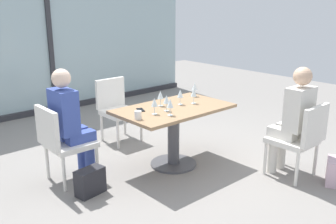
% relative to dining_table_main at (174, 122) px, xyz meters
% --- Properties ---
extents(ground_plane, '(12.00, 12.00, 0.00)m').
position_rel_dining_table_main_xyz_m(ground_plane, '(0.00, 0.00, -0.54)').
color(ground_plane, gray).
extents(window_wall_backdrop, '(5.95, 0.10, 2.70)m').
position_rel_dining_table_main_xyz_m(window_wall_backdrop, '(0.00, 3.20, 0.67)').
color(window_wall_backdrop, '#9FB7BC').
rests_on(window_wall_backdrop, ground_plane).
extents(dining_table_main, '(1.35, 0.81, 0.73)m').
position_rel_dining_table_main_xyz_m(dining_table_main, '(0.00, 0.00, 0.00)').
color(dining_table_main, '#997551').
rests_on(dining_table_main, ground_plane).
extents(chair_far_left, '(0.50, 0.46, 0.87)m').
position_rel_dining_table_main_xyz_m(chair_far_left, '(-1.20, 0.47, -0.05)').
color(chair_far_left, silver).
rests_on(chair_far_left, ground_plane).
extents(chair_front_right, '(0.46, 0.50, 0.87)m').
position_rel_dining_table_main_xyz_m(chair_front_right, '(0.81, -1.19, -0.05)').
color(chair_front_right, silver).
rests_on(chair_front_right, ground_plane).
extents(chair_near_window, '(0.46, 0.51, 0.87)m').
position_rel_dining_table_main_xyz_m(chair_near_window, '(0.00, 1.19, -0.05)').
color(chair_near_window, silver).
rests_on(chair_near_window, ground_plane).
extents(person_far_left, '(0.39, 0.34, 1.26)m').
position_rel_dining_table_main_xyz_m(person_far_left, '(-1.09, 0.47, 0.16)').
color(person_far_left, '#384C9E').
rests_on(person_far_left, ground_plane).
extents(person_front_right, '(0.34, 0.39, 1.26)m').
position_rel_dining_table_main_xyz_m(person_front_right, '(0.81, -1.08, 0.16)').
color(person_front_right, silver).
rests_on(person_front_right, ground_plane).
extents(wine_glass_0, '(0.07, 0.07, 0.18)m').
position_rel_dining_table_main_xyz_m(wine_glass_0, '(-0.16, -0.06, 0.32)').
color(wine_glass_0, silver).
rests_on(wine_glass_0, dining_table_main).
extents(wine_glass_1, '(0.07, 0.07, 0.18)m').
position_rel_dining_table_main_xyz_m(wine_glass_1, '(0.55, 0.20, 0.32)').
color(wine_glass_1, silver).
rests_on(wine_glass_1, dining_table_main).
extents(wine_glass_2, '(0.07, 0.07, 0.18)m').
position_rel_dining_table_main_xyz_m(wine_glass_2, '(-0.25, -0.21, 0.32)').
color(wine_glass_2, silver).
rests_on(wine_glass_2, dining_table_main).
extents(wine_glass_3, '(0.07, 0.07, 0.18)m').
position_rel_dining_table_main_xyz_m(wine_glass_3, '(0.14, 0.04, 0.32)').
color(wine_glass_3, silver).
rests_on(wine_glass_3, dining_table_main).
extents(wine_glass_4, '(0.07, 0.07, 0.18)m').
position_rel_dining_table_main_xyz_m(wine_glass_4, '(-0.35, -0.07, 0.32)').
color(wine_glass_4, silver).
rests_on(wine_glass_4, dining_table_main).
extents(wine_glass_5, '(0.07, 0.07, 0.18)m').
position_rel_dining_table_main_xyz_m(wine_glass_5, '(0.30, -0.03, 0.32)').
color(wine_glass_5, silver).
rests_on(wine_glass_5, dining_table_main).
extents(wine_glass_6, '(0.07, 0.07, 0.18)m').
position_rel_dining_table_main_xyz_m(wine_glass_6, '(-0.08, 0.15, 0.32)').
color(wine_glass_6, silver).
rests_on(wine_glass_6, dining_table_main).
extents(coffee_cup, '(0.08, 0.08, 0.09)m').
position_rel_dining_table_main_xyz_m(coffee_cup, '(-0.59, -0.09, 0.23)').
color(coffee_cup, white).
rests_on(coffee_cup, dining_table_main).
extents(cell_phone_on_table, '(0.12, 0.16, 0.01)m').
position_rel_dining_table_main_xyz_m(cell_phone_on_table, '(-0.37, 0.16, 0.19)').
color(cell_phone_on_table, black).
rests_on(cell_phone_on_table, dining_table_main).
extents(handbag_0, '(0.32, 0.20, 0.28)m').
position_rel_dining_table_main_xyz_m(handbag_0, '(-1.14, 0.03, -0.40)').
color(handbag_0, '#232328').
rests_on(handbag_0, ground_plane).
extents(handbag_1, '(0.34, 0.27, 0.28)m').
position_rel_dining_table_main_xyz_m(handbag_1, '(0.98, -1.53, -0.40)').
color(handbag_1, beige).
rests_on(handbag_1, ground_plane).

